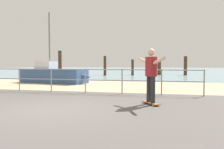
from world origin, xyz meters
TOP-DOWN VIEW (x-y plane):
  - ground_plane at (0.00, -1.00)m, footprint 24.00×10.00m
  - beach_strip at (0.00, 7.00)m, footprint 24.00×6.00m
  - sea_surface at (0.00, 35.00)m, footprint 72.00×50.00m
  - railing_fence at (-0.96, 3.60)m, footprint 11.15×0.05m
  - sailboat at (-3.69, 7.93)m, footprint 5.07×2.26m
  - skateboard at (2.70, 1.43)m, footprint 0.61×0.78m
  - skateboarder at (2.70, 1.43)m, footprint 0.88×1.25m
  - groyne_post_0 at (-5.45, 12.30)m, footprint 0.30×0.30m
  - groyne_post_1 at (-2.76, 17.08)m, footprint 0.28×0.28m
  - groyne_post_2 at (-0.07, 18.15)m, footprint 0.27×0.27m
  - groyne_post_3 at (2.62, 19.69)m, footprint 0.39×0.39m
  - groyne_post_4 at (5.31, 19.42)m, footprint 0.34×0.34m

SIDE VIEW (x-z plane):
  - ground_plane at x=0.00m, z-range -0.02..0.02m
  - beach_strip at x=0.00m, z-range -0.02..0.02m
  - sea_surface at x=0.00m, z-range -0.02..0.02m
  - skateboard at x=2.70m, z-range 0.03..0.11m
  - sailboat at x=-3.69m, z-range -1.75..2.79m
  - railing_fence at x=-0.96m, z-range 0.17..1.22m
  - groyne_post_3 at x=2.62m, z-range 0.00..1.56m
  - groyne_post_2 at x=-0.07m, z-range 0.00..1.67m
  - groyne_post_4 at x=5.31m, z-range 0.00..2.00m
  - groyne_post_1 at x=-2.76m, z-range 0.00..2.01m
  - skateboarder at x=2.70m, z-range 0.19..1.84m
  - groyne_post_0 at x=-5.45m, z-range 0.00..2.33m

